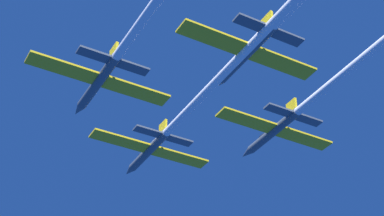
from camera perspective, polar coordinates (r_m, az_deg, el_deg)
name	(u,v)px	position (r m, az deg, el deg)	size (l,w,h in m)	color
jet_lead	(210,87)	(72.09, 1.65, 1.86)	(16.41, 54.65, 2.72)	#4C5660
jet_left_wing	(155,4)	(60.99, -3.36, 9.33)	(16.41, 50.39, 2.72)	#4C5660
jet_right_wing	(348,70)	(72.08, 13.84, 3.32)	(16.41, 50.90, 2.72)	#4C5660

